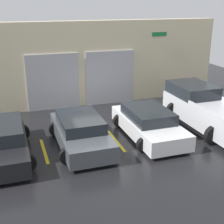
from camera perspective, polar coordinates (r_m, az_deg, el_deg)
ground_plane at (r=14.75m, az=-1.80°, el=-2.24°), size 28.00×28.00×0.00m
shophouse_building at (r=17.17m, az=-5.15°, el=8.66°), size 15.61×0.68×4.54m
pickup_truck at (r=14.92m, az=16.64°, el=0.54°), size 2.45×5.17×1.72m
sedan_white at (r=13.38m, az=6.66°, el=-2.06°), size 2.22×4.38×1.22m
sedan_side at (r=12.22m, az=-19.41°, el=-5.13°), size 2.14×4.42×1.29m
van_right at (r=12.47m, az=-5.75°, el=-3.66°), size 2.19×4.23×1.23m
parking_stripe_left at (r=12.48m, az=-12.29°, el=-6.95°), size 0.12×2.20×0.01m
parking_stripe_centre at (r=13.05m, az=0.71°, el=-5.24°), size 0.12×2.20×0.01m
parking_stripe_right at (r=14.23m, az=12.02°, el=-3.51°), size 0.12×2.20×0.01m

